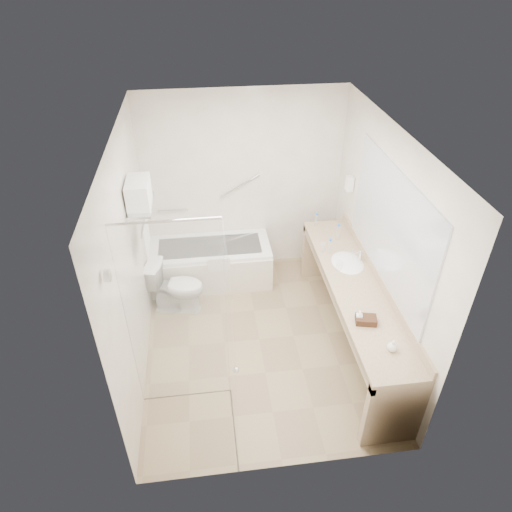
{
  "coord_description": "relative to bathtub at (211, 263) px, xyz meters",
  "views": [
    {
      "loc": [
        -0.53,
        -3.83,
        3.91
      ],
      "look_at": [
        0.0,
        0.3,
        1.0
      ],
      "focal_mm": 32.0,
      "sensor_mm": 36.0,
      "label": 1
    }
  ],
  "objects": [
    {
      "name": "toilet",
      "position": [
        -0.45,
        -0.54,
        0.06
      ],
      "size": [
        0.76,
        0.53,
        0.68
      ],
      "primitive_type": "imported",
      "rotation": [
        0.0,
        0.0,
        1.35
      ],
      "color": "white",
      "rests_on": "floor"
    },
    {
      "name": "soap_bottle_a",
      "position": [
        1.38,
        -1.95,
        0.6
      ],
      "size": [
        0.09,
        0.14,
        0.06
      ],
      "primitive_type": "imported",
      "rotation": [
        0.0,
        0.0,
        -0.26
      ],
      "color": "white",
      "rests_on": "vanity_counter"
    },
    {
      "name": "floor",
      "position": [
        0.5,
        -1.24,
        -0.28
      ],
      "size": [
        3.2,
        3.2,
        0.0
      ],
      "primitive_type": "plane",
      "color": "#9A855F",
      "rests_on": "ground"
    },
    {
      "name": "bathtub",
      "position": [
        0.0,
        0.0,
        0.0
      ],
      "size": [
        1.6,
        0.73,
        0.59
      ],
      "color": "white",
      "rests_on": "floor"
    },
    {
      "name": "drinking_glass_far",
      "position": [
        1.42,
        -1.1,
        0.63
      ],
      "size": [
        0.09,
        0.09,
        0.1
      ],
      "primitive_type": "cylinder",
      "rotation": [
        0.0,
        0.0,
        0.18
      ],
      "color": "silver",
      "rests_on": "vanity_counter"
    },
    {
      "name": "towel_shelf",
      "position": [
        -0.67,
        -0.89,
        1.48
      ],
      "size": [
        0.24,
        0.55,
        0.81
      ],
      "color": "silver",
      "rests_on": "wall_left"
    },
    {
      "name": "wall_front",
      "position": [
        0.5,
        -2.84,
        0.97
      ],
      "size": [
        2.6,
        0.1,
        2.5
      ],
      "primitive_type": "cube",
      "color": "silver",
      "rests_on": "ground"
    },
    {
      "name": "grab_bar_long",
      "position": [
        0.45,
        0.32,
        0.97
      ],
      "size": [
        0.53,
        0.03,
        0.33
      ],
      "primitive_type": "cylinder",
      "rotation": [
        0.0,
        1.05,
        0.0
      ],
      "color": "silver",
      "rests_on": "wall_back"
    },
    {
      "name": "vanity_counter",
      "position": [
        1.52,
        -1.39,
        0.36
      ],
      "size": [
        0.55,
        2.7,
        0.95
      ],
      "color": "tan",
      "rests_on": "floor"
    },
    {
      "name": "soap_bottle_b",
      "position": [
        1.56,
        -2.36,
        0.62
      ],
      "size": [
        0.13,
        0.14,
        0.09
      ],
      "primitive_type": "imported",
      "rotation": [
        0.0,
        0.0,
        -0.34
      ],
      "color": "white",
      "rests_on": "vanity_counter"
    },
    {
      "name": "water_bottle_left",
      "position": [
        1.4,
        -0.77,
        0.66
      ],
      "size": [
        0.06,
        0.06,
        0.2
      ],
      "rotation": [
        0.0,
        0.0,
        -0.42
      ],
      "color": "silver",
      "rests_on": "vanity_counter"
    },
    {
      "name": "amenity_basket",
      "position": [
        1.44,
        -1.98,
        0.61
      ],
      "size": [
        0.22,
        0.17,
        0.07
      ],
      "primitive_type": "cube",
      "rotation": [
        0.0,
        0.0,
        -0.22
      ],
      "color": "#412417",
      "rests_on": "vanity_counter"
    },
    {
      "name": "ceiling",
      "position": [
        0.5,
        -1.24,
        2.22
      ],
      "size": [
        2.6,
        3.2,
        0.1
      ],
      "primitive_type": "cube",
      "color": "white",
      "rests_on": "wall_back"
    },
    {
      "name": "faucet",
      "position": [
        1.7,
        -0.99,
        0.65
      ],
      "size": [
        0.03,
        0.03,
        0.14
      ],
      "primitive_type": "cylinder",
      "color": "silver",
      "rests_on": "vanity_counter"
    },
    {
      "name": "sink",
      "position": [
        1.55,
        -0.99,
        0.54
      ],
      "size": [
        0.4,
        0.52,
        0.14
      ],
      "primitive_type": "ellipsoid",
      "color": "white",
      "rests_on": "vanity_counter"
    },
    {
      "name": "wall_left",
      "position": [
        -0.8,
        -1.24,
        0.97
      ],
      "size": [
        0.1,
        3.2,
        2.5
      ],
      "primitive_type": "cube",
      "color": "silver",
      "rests_on": "ground"
    },
    {
      "name": "water_bottle_mid",
      "position": [
        1.57,
        -0.48,
        0.67
      ],
      "size": [
        0.06,
        0.06,
        0.21
      ],
      "rotation": [
        0.0,
        0.0,
        0.34
      ],
      "color": "silver",
      "rests_on": "vanity_counter"
    },
    {
      "name": "hairdryer_unit",
      "position": [
        1.75,
        -0.19,
        1.17
      ],
      "size": [
        0.08,
        0.1,
        0.18
      ],
      "primitive_type": "cube",
      "color": "white",
      "rests_on": "wall_right"
    },
    {
      "name": "wall_back",
      "position": [
        0.5,
        0.36,
        0.97
      ],
      "size": [
        2.6,
        0.1,
        2.5
      ],
      "primitive_type": "cube",
      "color": "silver",
      "rests_on": "ground"
    },
    {
      "name": "shower_enclosure",
      "position": [
        -0.13,
        -2.16,
        0.79
      ],
      "size": [
        0.96,
        0.91,
        2.11
      ],
      "color": "silver",
      "rests_on": "floor"
    },
    {
      "name": "wall_right",
      "position": [
        1.8,
        -1.24,
        0.97
      ],
      "size": [
        0.1,
        3.2,
        2.5
      ],
      "primitive_type": "cube",
      "color": "silver",
      "rests_on": "ground"
    },
    {
      "name": "mirror",
      "position": [
        1.79,
        -1.39,
        1.27
      ],
      "size": [
        0.02,
        2.0,
        1.2
      ],
      "primitive_type": "cube",
      "color": "silver",
      "rests_on": "wall_right"
    },
    {
      "name": "drinking_glass_near",
      "position": [
        1.32,
        -0.72,
        0.63
      ],
      "size": [
        0.09,
        0.09,
        0.1
      ],
      "primitive_type": "cylinder",
      "rotation": [
        0.0,
        0.0,
        0.18
      ],
      "color": "silver",
      "rests_on": "vanity_counter"
    },
    {
      "name": "water_bottle_right",
      "position": [
        1.39,
        -0.14,
        0.66
      ],
      "size": [
        0.06,
        0.06,
        0.18
      ],
      "rotation": [
        0.0,
        0.0,
        -0.06
      ],
      "color": "silver",
      "rests_on": "vanity_counter"
    },
    {
      "name": "grab_bar_short",
      "position": [
        -0.45,
        0.32,
        0.67
      ],
      "size": [
        0.4,
        0.03,
        0.03
      ],
      "primitive_type": "cylinder",
      "rotation": [
        0.0,
        1.57,
        0.0
      ],
      "color": "silver",
      "rests_on": "wall_back"
    }
  ]
}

